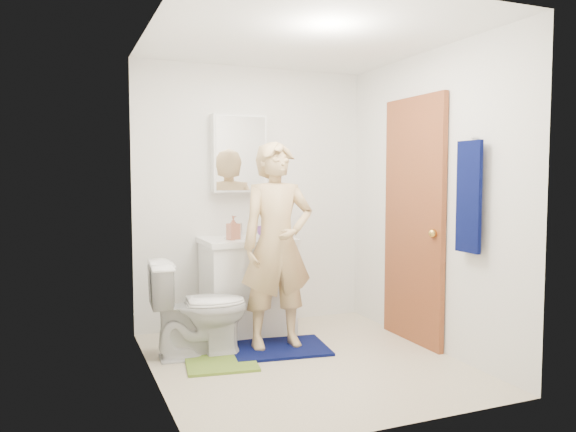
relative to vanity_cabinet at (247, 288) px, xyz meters
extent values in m
cube|color=beige|center=(0.15, -0.91, -0.41)|extent=(2.20, 2.40, 0.02)
cube|color=white|center=(0.15, -0.91, 2.01)|extent=(2.20, 2.40, 0.02)
cube|color=silver|center=(0.15, 0.30, 0.80)|extent=(2.20, 0.02, 2.40)
cube|color=silver|center=(0.15, -2.12, 0.80)|extent=(2.20, 0.02, 2.40)
cube|color=silver|center=(-0.96, -0.91, 0.80)|extent=(0.02, 2.40, 2.40)
cube|color=silver|center=(1.26, -0.91, 0.80)|extent=(0.02, 2.40, 2.40)
cube|color=white|center=(0.00, 0.00, 0.00)|extent=(0.75, 0.55, 0.80)
cube|color=white|center=(0.00, 0.00, 0.43)|extent=(0.79, 0.59, 0.05)
cylinder|color=white|center=(0.00, 0.00, 0.44)|extent=(0.40, 0.40, 0.03)
cylinder|color=silver|center=(0.00, 0.18, 0.51)|extent=(0.03, 0.03, 0.12)
cube|color=white|center=(0.00, 0.22, 1.20)|extent=(0.50, 0.12, 0.70)
cube|color=white|center=(0.00, 0.16, 1.20)|extent=(0.46, 0.01, 0.66)
cube|color=#A1532C|center=(1.22, -0.76, 0.62)|extent=(0.05, 0.80, 2.05)
sphere|color=gold|center=(1.18, -1.08, 0.55)|extent=(0.07, 0.07, 0.07)
cube|color=#070E44|center=(1.18, -1.48, 0.85)|extent=(0.03, 0.24, 0.80)
cylinder|color=silver|center=(1.22, -1.48, 1.27)|extent=(0.06, 0.02, 0.02)
imported|color=white|center=(-0.55, -0.48, -0.02)|extent=(0.77, 0.47, 0.76)
cube|color=#070E44|center=(0.08, -0.57, -0.39)|extent=(0.83, 0.64, 0.02)
cube|color=olive|center=(-0.45, -0.75, -0.39)|extent=(0.57, 0.50, 0.02)
imported|color=#BD7258|center=(-0.15, -0.08, 0.55)|extent=(0.11, 0.11, 0.21)
imported|color=#7C469A|center=(0.19, 0.11, 0.49)|extent=(0.13, 0.13, 0.09)
imported|color=tan|center=(0.08, -0.53, 0.45)|extent=(0.61, 0.41, 1.65)
camera|label=1|loc=(-1.53, -4.70, 1.00)|focal=35.00mm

